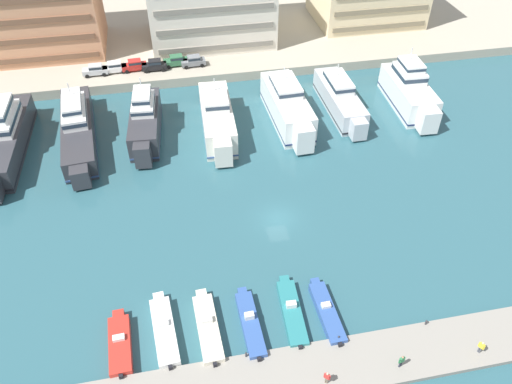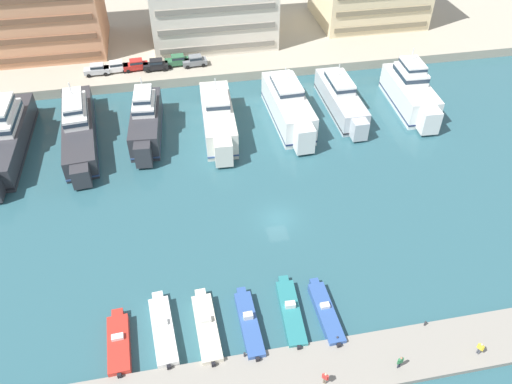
{
  "view_description": "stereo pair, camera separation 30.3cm",
  "coord_description": "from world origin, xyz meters",
  "px_view_note": "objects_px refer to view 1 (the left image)",
  "views": [
    {
      "loc": [
        -10.84,
        -41.2,
        41.95
      ],
      "look_at": [
        -2.22,
        2.51,
        2.5
      ],
      "focal_mm": 35.0,
      "sensor_mm": 36.0,
      "label": 1
    },
    {
      "loc": [
        -10.54,
        -41.26,
        41.95
      ],
      "look_at": [
        -2.22,
        2.51,
        2.5
      ],
      "focal_mm": 35.0,
      "sensor_mm": 36.0,
      "label": 2
    }
  ],
  "objects_px": {
    "motorboat_cream_mid_left": "(208,327)",
    "car_black_center_left": "(154,65)",
    "motorboat_blue_center_left": "(250,324)",
    "car_green_center": "(176,60)",
    "motorboat_white_left": "(164,330)",
    "yacht_charcoal_mid_left": "(145,121)",
    "yacht_silver_center_right": "(340,98)",
    "yacht_white_mid_right": "(409,91)",
    "pedestrian_near_edge": "(481,346)",
    "car_grey_center_right": "(193,61)",
    "car_white_left": "(114,67)",
    "pedestrian_mid_deck": "(402,361)",
    "car_silver_far_left": "(95,70)",
    "yacht_charcoal_far_left": "(4,137)",
    "yacht_ivory_center_left": "(217,118)",
    "yacht_charcoal_left": "(77,127)",
    "motorboat_teal_center": "(292,312)",
    "pedestrian_far_side": "(327,377)",
    "motorboat_blue_center_right": "(327,312)",
    "motorboat_red_far_left": "(120,344)",
    "yacht_white_center": "(288,107)",
    "car_red_mid_left": "(134,65)"
  },
  "relations": [
    {
      "from": "motorboat_red_far_left",
      "to": "pedestrian_far_side",
      "type": "xyz_separation_m",
      "value": [
        17.74,
        -7.34,
        0.94
      ]
    },
    {
      "from": "motorboat_cream_mid_left",
      "to": "car_black_center_left",
      "type": "bearing_deg",
      "value": 92.9
    },
    {
      "from": "yacht_white_center",
      "to": "motorboat_cream_mid_left",
      "type": "height_order",
      "value": "yacht_white_center"
    },
    {
      "from": "motorboat_cream_mid_left",
      "to": "car_black_center_left",
      "type": "xyz_separation_m",
      "value": [
        -2.58,
        50.97,
        2.04
      ]
    },
    {
      "from": "car_green_center",
      "to": "pedestrian_near_edge",
      "type": "distance_m",
      "value": 63.61
    },
    {
      "from": "motorboat_cream_mid_left",
      "to": "pedestrian_mid_deck",
      "type": "height_order",
      "value": "pedestrian_mid_deck"
    },
    {
      "from": "yacht_charcoal_mid_left",
      "to": "yacht_silver_center_right",
      "type": "relative_size",
      "value": 0.94
    },
    {
      "from": "yacht_charcoal_far_left",
      "to": "pedestrian_far_side",
      "type": "relative_size",
      "value": 13.72
    },
    {
      "from": "car_silver_far_left",
      "to": "pedestrian_far_side",
      "type": "xyz_separation_m",
      "value": [
        21.72,
        -58.68,
        -1.12
      ]
    },
    {
      "from": "motorboat_white_left",
      "to": "car_black_center_left",
      "type": "bearing_deg",
      "value": 88.26
    },
    {
      "from": "car_silver_far_left",
      "to": "yacht_ivory_center_left",
      "type": "bearing_deg",
      "value": -44.99
    },
    {
      "from": "car_red_mid_left",
      "to": "pedestrian_mid_deck",
      "type": "xyz_separation_m",
      "value": [
        22.32,
        -58.89,
        -1.09
      ]
    },
    {
      "from": "motorboat_blue_center_left",
      "to": "motorboat_blue_center_right",
      "type": "distance_m",
      "value": 7.66
    },
    {
      "from": "yacht_charcoal_far_left",
      "to": "yacht_charcoal_mid_left",
      "type": "bearing_deg",
      "value": 1.2
    },
    {
      "from": "yacht_white_center",
      "to": "motorboat_red_far_left",
      "type": "distance_m",
      "value": 42.14
    },
    {
      "from": "yacht_charcoal_far_left",
      "to": "motorboat_teal_center",
      "type": "xyz_separation_m",
      "value": [
        32.04,
        -33.81,
        -1.94
      ]
    },
    {
      "from": "yacht_white_center",
      "to": "car_green_center",
      "type": "distance_m",
      "value": 23.38
    },
    {
      "from": "yacht_white_mid_right",
      "to": "motorboat_red_far_left",
      "type": "xyz_separation_m",
      "value": [
        -43.93,
        -34.7,
        -2.11
      ]
    },
    {
      "from": "pedestrian_mid_deck",
      "to": "yacht_white_center",
      "type": "bearing_deg",
      "value": 90.3
    },
    {
      "from": "yacht_ivory_center_left",
      "to": "pedestrian_near_edge",
      "type": "xyz_separation_m",
      "value": [
        18.53,
        -40.71,
        -0.86
      ]
    },
    {
      "from": "yacht_charcoal_left",
      "to": "yacht_charcoal_mid_left",
      "type": "xyz_separation_m",
      "value": [
        9.47,
        -0.6,
        0.24
      ]
    },
    {
      "from": "motorboat_red_far_left",
      "to": "yacht_white_center",
      "type": "bearing_deg",
      "value": 54.46
    },
    {
      "from": "yacht_charcoal_left",
      "to": "pedestrian_near_edge",
      "type": "xyz_separation_m",
      "value": [
        38.27,
        -42.46,
        -0.67
      ]
    },
    {
      "from": "pedestrian_mid_deck",
      "to": "pedestrian_far_side",
      "type": "bearing_deg",
      "value": -178.39
    },
    {
      "from": "car_grey_center_right",
      "to": "car_white_left",
      "type": "bearing_deg",
      "value": 178.69
    },
    {
      "from": "car_black_center_left",
      "to": "pedestrian_mid_deck",
      "type": "bearing_deg",
      "value": -71.93
    },
    {
      "from": "motorboat_red_far_left",
      "to": "motorboat_blue_center_right",
      "type": "height_order",
      "value": "motorboat_red_far_left"
    },
    {
      "from": "motorboat_cream_mid_left",
      "to": "car_green_center",
      "type": "height_order",
      "value": "car_green_center"
    },
    {
      "from": "car_silver_far_left",
      "to": "yacht_charcoal_far_left",
      "type": "bearing_deg",
      "value": -123.8
    },
    {
      "from": "yacht_charcoal_mid_left",
      "to": "car_grey_center_right",
      "type": "bearing_deg",
      "value": 62.63
    },
    {
      "from": "yacht_charcoal_mid_left",
      "to": "yacht_silver_center_right",
      "type": "height_order",
      "value": "yacht_charcoal_mid_left"
    },
    {
      "from": "motorboat_cream_mid_left",
      "to": "pedestrian_near_edge",
      "type": "xyz_separation_m",
      "value": [
        24.13,
        -7.39,
        0.9
      ]
    },
    {
      "from": "motorboat_cream_mid_left",
      "to": "yacht_ivory_center_left",
      "type": "bearing_deg",
      "value": 80.45
    },
    {
      "from": "yacht_charcoal_far_left",
      "to": "yacht_white_mid_right",
      "type": "height_order",
      "value": "yacht_white_mid_right"
    },
    {
      "from": "yacht_white_mid_right",
      "to": "car_black_center_left",
      "type": "distance_m",
      "value": 41.65
    },
    {
      "from": "motorboat_blue_center_left",
      "to": "car_green_center",
      "type": "relative_size",
      "value": 1.98
    },
    {
      "from": "motorboat_blue_center_left",
      "to": "car_silver_far_left",
      "type": "height_order",
      "value": "car_silver_far_left"
    },
    {
      "from": "motorboat_blue_center_left",
      "to": "pedestrian_near_edge",
      "type": "xyz_separation_m",
      "value": [
        20.06,
        -7.04,
        0.93
      ]
    },
    {
      "from": "motorboat_white_left",
      "to": "car_white_left",
      "type": "bearing_deg",
      "value": 95.66
    },
    {
      "from": "motorboat_cream_mid_left",
      "to": "pedestrian_mid_deck",
      "type": "relative_size",
      "value": 5.17
    },
    {
      "from": "motorboat_white_left",
      "to": "motorboat_blue_center_left",
      "type": "xyz_separation_m",
      "value": [
        8.18,
        -0.83,
        -0.02
      ]
    },
    {
      "from": "car_green_center",
      "to": "pedestrian_mid_deck",
      "type": "distance_m",
      "value": 61.18
    },
    {
      "from": "pedestrian_near_edge",
      "to": "pedestrian_far_side",
      "type": "xyz_separation_m",
      "value": [
        -14.65,
        -0.13,
        0.02
      ]
    },
    {
      "from": "yacht_silver_center_right",
      "to": "motorboat_blue_center_left",
      "type": "distance_m",
      "value": 41.54
    },
    {
      "from": "motorboat_blue_center_right",
      "to": "yacht_silver_center_right",
      "type": "bearing_deg",
      "value": 69.92
    },
    {
      "from": "yacht_white_center",
      "to": "car_grey_center_right",
      "type": "height_order",
      "value": "yacht_white_center"
    },
    {
      "from": "motorboat_red_far_left",
      "to": "car_grey_center_right",
      "type": "xyz_separation_m",
      "value": [
        12.23,
        51.36,
        2.06
      ]
    },
    {
      "from": "yacht_white_mid_right",
      "to": "pedestrian_mid_deck",
      "type": "height_order",
      "value": "yacht_white_mid_right"
    },
    {
      "from": "car_red_mid_left",
      "to": "car_green_center",
      "type": "relative_size",
      "value": 1.0
    },
    {
      "from": "motorboat_blue_center_left",
      "to": "pedestrian_near_edge",
      "type": "relative_size",
      "value": 5.22
    }
  ]
}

